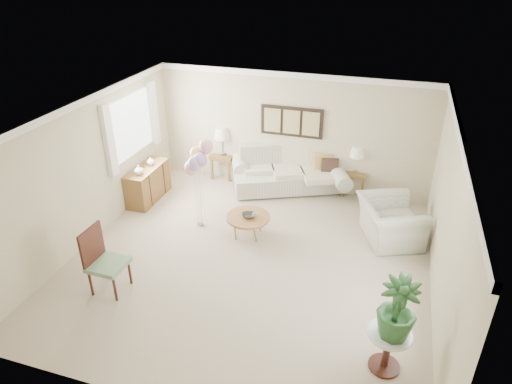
% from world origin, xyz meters
% --- Properties ---
extents(ground_plane, '(6.00, 6.00, 0.00)m').
position_xyz_m(ground_plane, '(0.00, 0.00, 0.00)').
color(ground_plane, tan).
extents(room_shell, '(6.04, 6.04, 2.60)m').
position_xyz_m(room_shell, '(-0.11, 0.09, 1.63)').
color(room_shell, '#BFB38F').
rests_on(room_shell, ground).
extents(wall_art_triptych, '(1.35, 0.06, 0.65)m').
position_xyz_m(wall_art_triptych, '(0.00, 2.96, 1.55)').
color(wall_art_triptych, black).
rests_on(wall_art_triptych, ground).
extents(sofa, '(2.98, 1.88, 0.96)m').
position_xyz_m(sofa, '(-0.02, 2.92, 0.38)').
color(sofa, beige).
rests_on(sofa, ground).
extents(end_table_left, '(0.53, 0.48, 0.58)m').
position_xyz_m(end_table_left, '(-1.61, 3.00, 0.48)').
color(end_table_left, brown).
rests_on(end_table_left, ground).
extents(end_table_right, '(0.51, 0.46, 0.56)m').
position_xyz_m(end_table_right, '(1.43, 3.03, 0.47)').
color(end_table_right, brown).
rests_on(end_table_right, ground).
extents(lamp_left, '(0.38, 0.38, 0.66)m').
position_xyz_m(lamp_left, '(-1.61, 3.00, 1.08)').
color(lamp_left, gray).
rests_on(lamp_left, end_table_left).
extents(lamp_right, '(0.32, 0.32, 0.57)m').
position_xyz_m(lamp_right, '(1.43, 3.03, 0.99)').
color(lamp_right, gray).
rests_on(lamp_right, end_table_right).
extents(coffee_table, '(0.82, 0.82, 0.41)m').
position_xyz_m(coffee_table, '(-0.27, 0.78, 0.38)').
color(coffee_table, olive).
rests_on(coffee_table, ground).
extents(decor_bowl, '(0.32, 0.32, 0.06)m').
position_xyz_m(decor_bowl, '(-0.25, 0.76, 0.45)').
color(decor_bowl, '#312B27').
rests_on(decor_bowl, coffee_table).
extents(armchair, '(1.39, 1.47, 0.76)m').
position_xyz_m(armchair, '(2.26, 1.44, 0.38)').
color(armchair, beige).
rests_on(armchair, ground).
extents(side_table, '(0.55, 0.55, 0.60)m').
position_xyz_m(side_table, '(2.38, -1.64, 0.45)').
color(side_table, silver).
rests_on(side_table, ground).
extents(potted_plant, '(0.50, 0.50, 0.85)m').
position_xyz_m(potted_plant, '(2.41, -1.67, 1.02)').
color(potted_plant, '#1D4E1F').
rests_on(potted_plant, side_table).
extents(accent_chair, '(0.55, 0.55, 1.09)m').
position_xyz_m(accent_chair, '(-1.93, -1.35, 0.57)').
color(accent_chair, gray).
rests_on(accent_chair, ground).
extents(credenza, '(0.46, 1.20, 0.74)m').
position_xyz_m(credenza, '(-2.76, 1.50, 0.37)').
color(credenza, brown).
rests_on(credenza, ground).
extents(vase_white, '(0.23, 0.23, 0.20)m').
position_xyz_m(vase_white, '(-2.74, 1.18, 0.84)').
color(vase_white, white).
rests_on(vase_white, credenza).
extents(vase_sage, '(0.18, 0.18, 0.17)m').
position_xyz_m(vase_sage, '(-2.74, 1.67, 0.83)').
color(vase_sage, silver).
rests_on(vase_sage, credenza).
extents(balloon_cluster, '(0.51, 0.47, 1.80)m').
position_xyz_m(balloon_cluster, '(-1.24, 0.85, 1.42)').
color(balloon_cluster, gray).
rests_on(balloon_cluster, ground).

